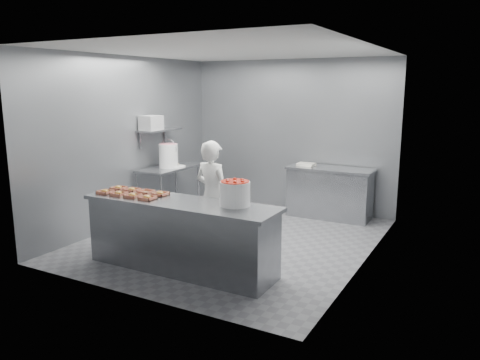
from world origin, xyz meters
name	(u,v)px	position (x,y,z in m)	size (l,w,h in m)	color
floor	(233,239)	(0.00, 0.00, 0.00)	(4.50, 4.50, 0.00)	#4C4C51
ceiling	(233,51)	(0.00, 0.00, 2.80)	(4.50, 4.50, 0.00)	white
wall_back	(291,135)	(0.00, 2.25, 1.40)	(4.00, 0.04, 2.80)	slate
wall_left	(129,141)	(-2.00, 0.00, 1.40)	(0.04, 4.50, 2.80)	slate
wall_right	(369,159)	(2.00, 0.00, 1.40)	(0.04, 4.50, 2.80)	slate
service_counter	(181,235)	(0.00, -1.35, 0.45)	(2.60, 0.70, 0.90)	slate
prep_table	(169,184)	(-1.65, 0.60, 0.59)	(0.60, 1.20, 0.90)	slate
back_counter	(329,192)	(0.90, 1.90, 0.45)	(1.50, 0.60, 0.90)	slate
wall_shelf	(160,130)	(-1.82, 0.60, 1.55)	(0.35, 0.90, 0.03)	slate
tray_0	(105,192)	(-1.13, -1.48, 0.92)	(0.19, 0.18, 0.06)	tan
tray_1	(119,194)	(-0.89, -1.48, 0.92)	(0.19, 0.18, 0.06)	tan
tray_2	(133,196)	(-0.65, -1.48, 0.92)	(0.19, 0.18, 0.06)	tan
tray_3	(147,198)	(-0.41, -1.48, 0.92)	(0.19, 0.18, 0.06)	tan
tray_4	(119,188)	(-1.13, -1.22, 0.92)	(0.19, 0.18, 0.06)	tan
tray_5	(132,190)	(-0.89, -1.22, 0.92)	(0.19, 0.18, 0.06)	tan
tray_6	(146,192)	(-0.65, -1.22, 0.92)	(0.19, 0.18, 0.04)	tan
tray_7	(160,194)	(-0.41, -1.22, 0.92)	(0.19, 0.18, 0.06)	tan
worker	(212,196)	(-0.05, -0.50, 0.79)	(0.57, 0.38, 1.57)	silver
strawberry_tub	(235,193)	(0.72, -1.22, 1.06)	(0.37, 0.37, 0.30)	white
glaze_bucket	(168,155)	(-1.61, 0.56, 1.12)	(0.35, 0.33, 0.51)	white
bucket_lid	(177,167)	(-1.51, 0.65, 0.91)	(0.32, 0.32, 0.02)	white
rag	(174,164)	(-1.71, 0.86, 0.91)	(0.14, 0.12, 0.02)	#CCB28C
appliance	(151,123)	(-1.82, 0.37, 1.69)	(0.29, 0.33, 0.25)	gray
paper_stack	(306,164)	(0.45, 1.90, 0.92)	(0.30, 0.22, 0.05)	silver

